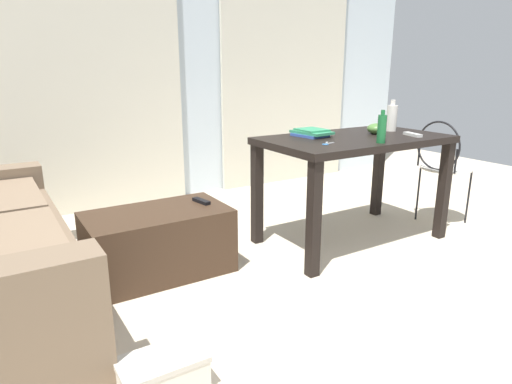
{
  "coord_description": "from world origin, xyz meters",
  "views": [
    {
      "loc": [
        -1.92,
        -0.83,
        1.28
      ],
      "look_at": [
        -0.34,
        1.71,
        0.44
      ],
      "focal_mm": 31.1,
      "sensor_mm": 36.0,
      "label": 1
    }
  ],
  "objects_px": {
    "bottle_near": "(392,118)",
    "coffee_table": "(158,242)",
    "tv_remote_on_table": "(413,135)",
    "craft_table": "(354,152)",
    "book_stack": "(311,133)",
    "shoebox": "(162,374)",
    "tv_remote_primary": "(201,201)",
    "scissors": "(327,144)",
    "wire_chair": "(442,160)",
    "bowl": "(377,129)",
    "bottle_far": "(382,128)"
  },
  "relations": [
    {
      "from": "coffee_table",
      "to": "shoebox",
      "type": "bearing_deg",
      "value": -109.34
    },
    {
      "from": "book_stack",
      "to": "shoebox",
      "type": "relative_size",
      "value": 0.86
    },
    {
      "from": "wire_chair",
      "to": "bottle_far",
      "type": "bearing_deg",
      "value": -168.55
    },
    {
      "from": "book_stack",
      "to": "bowl",
      "type": "bearing_deg",
      "value": -19.64
    },
    {
      "from": "bottle_far",
      "to": "scissors",
      "type": "xyz_separation_m",
      "value": [
        -0.34,
        0.15,
        -0.09
      ]
    },
    {
      "from": "tv_remote_on_table",
      "to": "tv_remote_primary",
      "type": "xyz_separation_m",
      "value": [
        -1.5,
        0.44,
        -0.38
      ]
    },
    {
      "from": "tv_remote_primary",
      "to": "shoebox",
      "type": "distance_m",
      "value": 1.32
    },
    {
      "from": "tv_remote_on_table",
      "to": "bowl",
      "type": "bearing_deg",
      "value": 139.52
    },
    {
      "from": "craft_table",
      "to": "tv_remote_primary",
      "type": "relative_size",
      "value": 8.82
    },
    {
      "from": "coffee_table",
      "to": "craft_table",
      "type": "xyz_separation_m",
      "value": [
        1.44,
        -0.22,
        0.48
      ]
    },
    {
      "from": "craft_table",
      "to": "tv_remote_primary",
      "type": "xyz_separation_m",
      "value": [
        -1.13,
        0.24,
        -0.26
      ]
    },
    {
      "from": "bottle_near",
      "to": "tv_remote_primary",
      "type": "bearing_deg",
      "value": 173.97
    },
    {
      "from": "bottle_near",
      "to": "book_stack",
      "type": "distance_m",
      "value": 0.72
    },
    {
      "from": "wire_chair",
      "to": "tv_remote_on_table",
      "type": "relative_size",
      "value": 5.18
    },
    {
      "from": "wire_chair",
      "to": "shoebox",
      "type": "distance_m",
      "value": 2.85
    },
    {
      "from": "book_stack",
      "to": "shoebox",
      "type": "height_order",
      "value": "book_stack"
    },
    {
      "from": "bottle_near",
      "to": "shoebox",
      "type": "distance_m",
      "value": 2.57
    },
    {
      "from": "coffee_table",
      "to": "scissors",
      "type": "xyz_separation_m",
      "value": [
        1.05,
        -0.36,
        0.59
      ]
    },
    {
      "from": "bottle_near",
      "to": "tv_remote_on_table",
      "type": "distance_m",
      "value": 0.29
    },
    {
      "from": "craft_table",
      "to": "coffee_table",
      "type": "bearing_deg",
      "value": 171.48
    },
    {
      "from": "shoebox",
      "to": "craft_table",
      "type": "bearing_deg",
      "value": 24.9
    },
    {
      "from": "coffee_table",
      "to": "bowl",
      "type": "xyz_separation_m",
      "value": [
        1.67,
        -0.2,
        0.63
      ]
    },
    {
      "from": "wire_chair",
      "to": "tv_remote_on_table",
      "type": "height_order",
      "value": "wire_chair"
    },
    {
      "from": "tv_remote_on_table",
      "to": "scissors",
      "type": "relative_size",
      "value": 1.45
    },
    {
      "from": "bottle_near",
      "to": "tv_remote_on_table",
      "type": "bearing_deg",
      "value": -104.88
    },
    {
      "from": "coffee_table",
      "to": "tv_remote_primary",
      "type": "relative_size",
      "value": 5.71
    },
    {
      "from": "scissors",
      "to": "tv_remote_primary",
      "type": "relative_size",
      "value": 0.75
    },
    {
      "from": "bowl",
      "to": "tv_remote_primary",
      "type": "bearing_deg",
      "value": 170.62
    },
    {
      "from": "bowl",
      "to": "shoebox",
      "type": "xyz_separation_m",
      "value": [
        -2.04,
        -0.85,
        -0.76
      ]
    },
    {
      "from": "bottle_near",
      "to": "coffee_table",
      "type": "bearing_deg",
      "value": 175.56
    },
    {
      "from": "bottle_far",
      "to": "bowl",
      "type": "bearing_deg",
      "value": 47.59
    },
    {
      "from": "craft_table",
      "to": "bowl",
      "type": "bearing_deg",
      "value": 3.02
    },
    {
      "from": "wire_chair",
      "to": "book_stack",
      "type": "relative_size",
      "value": 2.9
    },
    {
      "from": "book_stack",
      "to": "tv_remote_on_table",
      "type": "xyz_separation_m",
      "value": [
        0.64,
        -0.39,
        -0.01
      ]
    },
    {
      "from": "bowl",
      "to": "scissors",
      "type": "bearing_deg",
      "value": -165.84
    },
    {
      "from": "coffee_table",
      "to": "bottle_near",
      "type": "distance_m",
      "value": 2.02
    },
    {
      "from": "coffee_table",
      "to": "book_stack",
      "type": "bearing_deg",
      "value": -1.5
    },
    {
      "from": "bottle_near",
      "to": "shoebox",
      "type": "xyz_separation_m",
      "value": [
        -2.26,
        -0.91,
        -0.82
      ]
    },
    {
      "from": "craft_table",
      "to": "bowl",
      "type": "xyz_separation_m",
      "value": [
        0.23,
        0.01,
        0.15
      ]
    },
    {
      "from": "scissors",
      "to": "tv_remote_primary",
      "type": "xyz_separation_m",
      "value": [
        -0.74,
        0.38,
        -0.37
      ]
    },
    {
      "from": "wire_chair",
      "to": "tv_remote_on_table",
      "type": "xyz_separation_m",
      "value": [
        -0.52,
        -0.1,
        0.27
      ]
    },
    {
      "from": "scissors",
      "to": "craft_table",
      "type": "bearing_deg",
      "value": 20.22
    },
    {
      "from": "bottle_far",
      "to": "shoebox",
      "type": "xyz_separation_m",
      "value": [
        -1.76,
        -0.55,
        -0.81
      ]
    },
    {
      "from": "book_stack",
      "to": "shoebox",
      "type": "xyz_separation_m",
      "value": [
        -1.56,
        -1.03,
        -0.74
      ]
    },
    {
      "from": "book_stack",
      "to": "scissors",
      "type": "xyz_separation_m",
      "value": [
        -0.13,
        -0.33,
        -0.02
      ]
    },
    {
      "from": "coffee_table",
      "to": "bottle_near",
      "type": "relative_size",
      "value": 3.65
    },
    {
      "from": "bottle_far",
      "to": "bowl",
      "type": "relative_size",
      "value": 1.54
    },
    {
      "from": "tv_remote_on_table",
      "to": "craft_table",
      "type": "bearing_deg",
      "value": 166.23
    },
    {
      "from": "book_stack",
      "to": "tv_remote_primary",
      "type": "relative_size",
      "value": 1.95
    },
    {
      "from": "coffee_table",
      "to": "wire_chair",
      "type": "bearing_deg",
      "value": -7.74
    }
  ]
}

